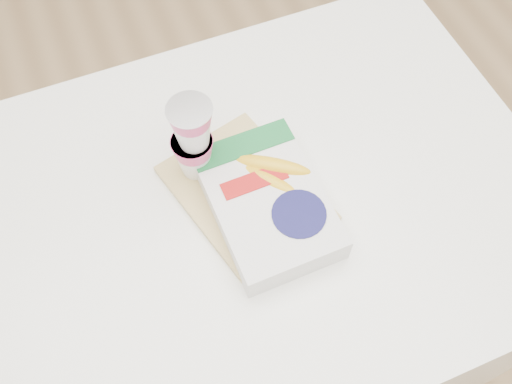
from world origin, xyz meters
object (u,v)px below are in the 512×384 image
cutting_board (245,193)px  bananas (253,182)px  yogurt_stack (192,139)px  table (232,297)px  cereal_box (267,203)px

cutting_board → bananas: size_ratio=1.51×
bananas → yogurt_stack: size_ratio=1.07×
table → bananas: (0.06, 0.01, 0.48)m
cereal_box → table: bearing=157.2°
table → cutting_board: cutting_board is taller
cereal_box → yogurt_stack: bearing=124.6°
bananas → cereal_box: size_ratio=0.69×
table → bananas: 0.48m
table → cutting_board: bearing=17.6°
bananas → cutting_board: bearing=173.5°
cereal_box → cutting_board: bearing=116.9°
table → yogurt_stack: 0.55m
bananas → cereal_box: (0.01, -0.04, -0.01)m
table → yogurt_stack: yogurt_stack is taller
cutting_board → cereal_box: size_ratio=1.04×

